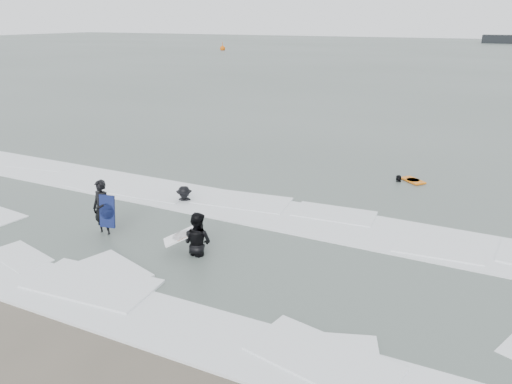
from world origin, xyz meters
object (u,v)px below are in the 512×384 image
at_px(surfer_breaker, 185,203).
at_px(buoy, 223,48).
at_px(surfer_centre, 105,235).
at_px(surfer_wading, 198,255).
at_px(surfer_right_near, 399,183).

bearing_deg(surfer_breaker, buoy, 87.12).
bearing_deg(surfer_breaker, surfer_centre, -131.81).
relative_size(surfer_centre, surfer_wading, 0.97).
bearing_deg(surfer_breaker, surfer_wading, -82.78).
relative_size(surfer_breaker, buoy, 0.89).
bearing_deg(buoy, surfer_right_near, -54.69).
bearing_deg(surfer_wading, surfer_right_near, -109.85).
height_order(surfer_right_near, buoy, buoy).
height_order(surfer_centre, surfer_breaker, surfer_centre).
relative_size(surfer_wading, surfer_breaker, 1.22).
xyz_separation_m(surfer_centre, surfer_wading, (3.16, 0.18, 0.00)).
bearing_deg(surfer_wading, buoy, -57.74).
distance_m(surfer_centre, surfer_breaker, 3.37).
relative_size(surfer_centre, buoy, 1.05).
bearing_deg(buoy, surfer_breaker, -60.35).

